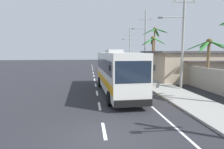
{
  "coord_description": "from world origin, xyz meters",
  "views": [
    {
      "loc": [
        -0.64,
        -7.84,
        3.76
      ],
      "look_at": [
        1.35,
        9.03,
        1.7
      ],
      "focal_mm": 30.68,
      "sensor_mm": 36.0,
      "label": 1
    }
  ],
  "objects_px": {
    "palm_nearest": "(208,52)",
    "palm_second": "(155,39)",
    "utility_pole_far": "(145,41)",
    "coach_bus_foreground": "(117,71)",
    "palm_third": "(153,47)",
    "utility_pole_mid": "(182,37)",
    "roadside_building": "(205,65)",
    "motorcycle_beside_bus": "(120,74)",
    "utility_pole_distant": "(129,47)"
  },
  "relations": [
    {
      "from": "motorcycle_beside_bus",
      "to": "roadside_building",
      "type": "distance_m",
      "value": 11.76
    },
    {
      "from": "roadside_building",
      "to": "palm_nearest",
      "type": "bearing_deg",
      "value": -120.89
    },
    {
      "from": "utility_pole_distant",
      "to": "palm_third",
      "type": "height_order",
      "value": "utility_pole_distant"
    },
    {
      "from": "coach_bus_foreground",
      "to": "motorcycle_beside_bus",
      "type": "xyz_separation_m",
      "value": [
        1.7,
        8.85,
        -1.39
      ]
    },
    {
      "from": "utility_pole_mid",
      "to": "palm_nearest",
      "type": "distance_m",
      "value": 2.82
    },
    {
      "from": "coach_bus_foreground",
      "to": "utility_pole_far",
      "type": "relative_size",
      "value": 1.1
    },
    {
      "from": "utility_pole_distant",
      "to": "palm_third",
      "type": "bearing_deg",
      "value": -93.27
    },
    {
      "from": "utility_pole_distant",
      "to": "utility_pole_mid",
      "type": "bearing_deg",
      "value": -90.67
    },
    {
      "from": "utility_pole_mid",
      "to": "palm_third",
      "type": "distance_m",
      "value": 6.4
    },
    {
      "from": "palm_second",
      "to": "palm_nearest",
      "type": "bearing_deg",
      "value": -84.24
    },
    {
      "from": "palm_second",
      "to": "roadside_building",
      "type": "bearing_deg",
      "value": -38.65
    },
    {
      "from": "palm_second",
      "to": "palm_third",
      "type": "xyz_separation_m",
      "value": [
        -1.8,
        -4.5,
        -1.38
      ]
    },
    {
      "from": "utility_pole_distant",
      "to": "roadside_building",
      "type": "height_order",
      "value": "utility_pole_distant"
    },
    {
      "from": "coach_bus_foreground",
      "to": "utility_pole_mid",
      "type": "relative_size",
      "value": 1.2
    },
    {
      "from": "utility_pole_mid",
      "to": "palm_third",
      "type": "xyz_separation_m",
      "value": [
        -0.85,
        6.28,
        -0.83
      ]
    },
    {
      "from": "coach_bus_foreground",
      "to": "utility_pole_distant",
      "type": "relative_size",
      "value": 1.26
    },
    {
      "from": "palm_nearest",
      "to": "palm_third",
      "type": "xyz_separation_m",
      "value": [
        -3.0,
        7.4,
        0.62
      ]
    },
    {
      "from": "palm_second",
      "to": "utility_pole_far",
      "type": "bearing_deg",
      "value": 108.44
    },
    {
      "from": "palm_third",
      "to": "coach_bus_foreground",
      "type": "bearing_deg",
      "value": -127.55
    },
    {
      "from": "utility_pole_far",
      "to": "palm_third",
      "type": "xyz_separation_m",
      "value": [
        -0.96,
        -7.02,
        -1.19
      ]
    },
    {
      "from": "palm_second",
      "to": "palm_third",
      "type": "height_order",
      "value": "palm_second"
    },
    {
      "from": "utility_pole_mid",
      "to": "roadside_building",
      "type": "xyz_separation_m",
      "value": [
        6.58,
        6.28,
        -3.24
      ]
    },
    {
      "from": "utility_pole_far",
      "to": "palm_second",
      "type": "relative_size",
      "value": 1.39
    },
    {
      "from": "roadside_building",
      "to": "utility_pole_mid",
      "type": "bearing_deg",
      "value": -136.31
    },
    {
      "from": "utility_pole_far",
      "to": "palm_nearest",
      "type": "height_order",
      "value": "utility_pole_far"
    },
    {
      "from": "utility_pole_distant",
      "to": "palm_second",
      "type": "distance_m",
      "value": 15.86
    },
    {
      "from": "utility_pole_mid",
      "to": "palm_second",
      "type": "relative_size",
      "value": 1.29
    },
    {
      "from": "utility_pole_distant",
      "to": "palm_third",
      "type": "relative_size",
      "value": 1.59
    },
    {
      "from": "coach_bus_foreground",
      "to": "palm_second",
      "type": "bearing_deg",
      "value": 57.7
    },
    {
      "from": "palm_second",
      "to": "motorcycle_beside_bus",
      "type": "bearing_deg",
      "value": -151.08
    },
    {
      "from": "roadside_building",
      "to": "utility_pole_distant",
      "type": "bearing_deg",
      "value": 107.12
    },
    {
      "from": "utility_pole_far",
      "to": "palm_second",
      "type": "xyz_separation_m",
      "value": [
        0.84,
        -2.52,
        0.19
      ]
    },
    {
      "from": "motorcycle_beside_bus",
      "to": "utility_pole_distant",
      "type": "relative_size",
      "value": 0.21
    },
    {
      "from": "utility_pole_distant",
      "to": "palm_third",
      "type": "distance_m",
      "value": 20.37
    },
    {
      "from": "coach_bus_foreground",
      "to": "palm_second",
      "type": "xyz_separation_m",
      "value": [
        7.69,
        12.17,
        3.66
      ]
    },
    {
      "from": "utility_pole_distant",
      "to": "palm_second",
      "type": "xyz_separation_m",
      "value": [
        0.63,
        -15.83,
        0.84
      ]
    },
    {
      "from": "utility_pole_far",
      "to": "palm_nearest",
      "type": "bearing_deg",
      "value": -81.95
    },
    {
      "from": "palm_second",
      "to": "coach_bus_foreground",
      "type": "bearing_deg",
      "value": -122.3
    },
    {
      "from": "utility_pole_far",
      "to": "palm_third",
      "type": "distance_m",
      "value": 7.18
    },
    {
      "from": "utility_pole_far",
      "to": "palm_nearest",
      "type": "xyz_separation_m",
      "value": [
        2.04,
        -14.43,
        -1.8
      ]
    },
    {
      "from": "utility_pole_mid",
      "to": "utility_pole_distant",
      "type": "distance_m",
      "value": 26.61
    },
    {
      "from": "utility_pole_mid",
      "to": "motorcycle_beside_bus",
      "type": "bearing_deg",
      "value": 124.07
    },
    {
      "from": "palm_nearest",
      "to": "utility_pole_far",
      "type": "bearing_deg",
      "value": 98.05
    },
    {
      "from": "roadside_building",
      "to": "palm_third",
      "type": "bearing_deg",
      "value": 179.98
    },
    {
      "from": "motorcycle_beside_bus",
      "to": "coach_bus_foreground",
      "type": "bearing_deg",
      "value": -100.84
    },
    {
      "from": "utility_pole_mid",
      "to": "utility_pole_far",
      "type": "relative_size",
      "value": 0.92
    },
    {
      "from": "utility_pole_far",
      "to": "palm_nearest",
      "type": "distance_m",
      "value": 14.68
    },
    {
      "from": "palm_nearest",
      "to": "palm_second",
      "type": "bearing_deg",
      "value": 95.76
    },
    {
      "from": "motorcycle_beside_bus",
      "to": "utility_pole_far",
      "type": "bearing_deg",
      "value": 48.54
    },
    {
      "from": "palm_nearest",
      "to": "coach_bus_foreground",
      "type": "bearing_deg",
      "value": -178.3
    }
  ]
}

